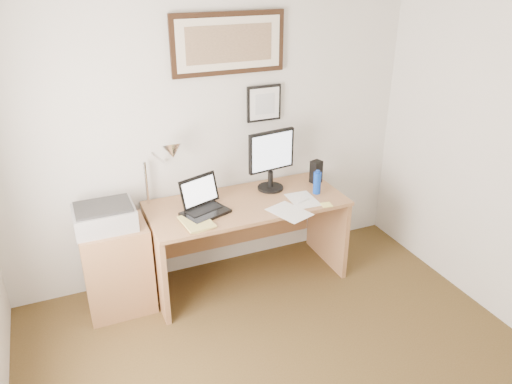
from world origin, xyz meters
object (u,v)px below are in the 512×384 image
laptop (203,205)px  lcd_monitor (271,158)px  book (184,226)px  side_cabinet (117,268)px  water_bottle (317,183)px  printer (104,217)px  desk (243,223)px

laptop → lcd_monitor: 0.72m
book → laptop: 0.28m
side_cabinet → water_bottle: bearing=-4.2°
side_cabinet → water_bottle: size_ratio=3.92×
book → lcd_monitor: bearing=21.8°
lcd_monitor → printer: bearing=-176.4°
water_bottle → lcd_monitor: 0.44m
laptop → printer: (-0.74, 0.08, 0.01)m
desk → printer: size_ratio=3.64×
water_bottle → lcd_monitor: (-0.32, 0.22, 0.20)m
side_cabinet → printer: size_ratio=1.66×
book → laptop: (0.21, 0.18, 0.05)m
book → laptop: bearing=40.8°
water_bottle → laptop: laptop is taller
book → desk: 0.69m
lcd_monitor → printer: (-1.39, -0.09, -0.22)m
water_bottle → book: size_ratio=0.66×
book → lcd_monitor: (0.87, 0.35, 0.28)m
book → printer: (-0.53, 0.26, 0.06)m
desk → water_bottle: bearing=-14.8°
book → desk: size_ratio=0.18×
desk → printer: bearing=-178.7°
water_bottle → book: 1.20m
water_bottle → laptop: (-0.98, 0.06, -0.04)m
laptop → printer: laptop is taller
water_bottle → printer: water_bottle is taller
side_cabinet → printer: printer is taller
side_cabinet → laptop: laptop is taller
desk → side_cabinet: bearing=-178.1°
side_cabinet → laptop: (0.70, -0.07, 0.44)m
side_cabinet → printer: 0.46m
desk → laptop: bearing=-164.6°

